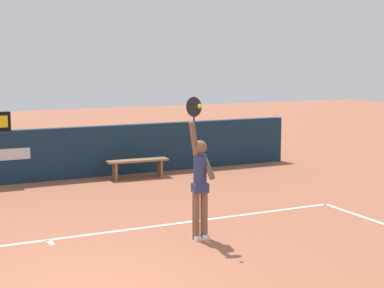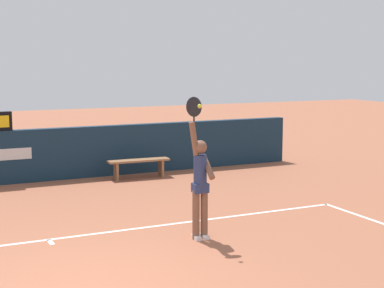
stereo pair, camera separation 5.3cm
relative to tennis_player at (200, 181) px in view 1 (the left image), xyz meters
The scene contains 4 objects.
back_wall 6.69m from the tennis_player, 110.96° to the left, with size 16.39×0.26×1.35m.
tennis_player is the anchor object (origin of this frame).
tennis_ball 1.33m from the tennis_player, 117.97° to the right, with size 0.07×0.07×0.07m.
courtside_bench_near 5.63m from the tennis_player, 80.62° to the left, with size 1.64×0.45×0.49m.
Camera 1 is at (-2.04, -7.48, 3.06)m, focal length 55.47 mm.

